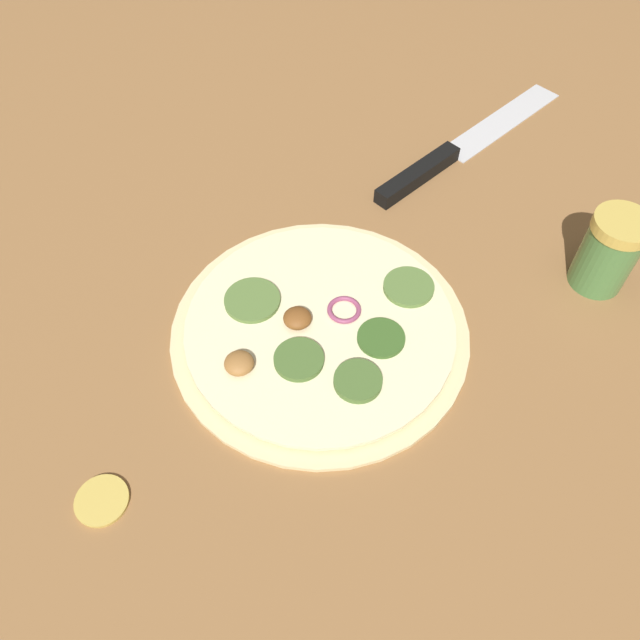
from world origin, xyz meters
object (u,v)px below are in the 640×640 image
at_px(spice_jar, 609,252).
at_px(knife, 444,158).
at_px(pizza, 320,328).
at_px(loose_cap, 99,496).

bearing_deg(spice_jar, knife, -8.27).
relative_size(pizza, spice_jar, 3.38).
bearing_deg(loose_cap, knife, -81.79).
bearing_deg(pizza, knife, -74.13).
relative_size(spice_jar, loose_cap, 1.94).
bearing_deg(knife, spice_jar, -97.85).
bearing_deg(spice_jar, loose_cap, 72.91).
relative_size(pizza, loose_cap, 6.57).
relative_size(knife, spice_jar, 3.91).
relative_size(knife, loose_cap, 7.58).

